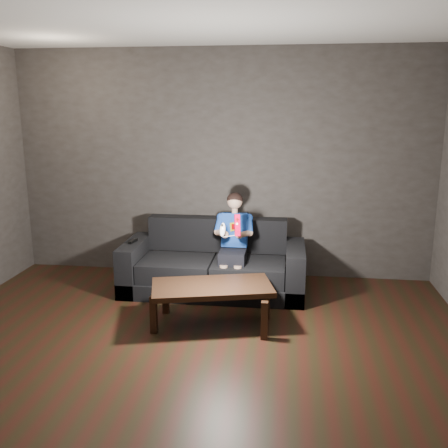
# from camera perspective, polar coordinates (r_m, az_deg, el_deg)

# --- Properties ---
(floor) EXTENTS (5.00, 5.00, 0.00)m
(floor) POSITION_cam_1_polar(r_m,az_deg,el_deg) (4.04, -5.17, -16.97)
(floor) COLOR black
(floor) RESTS_ON ground
(back_wall) EXTENTS (5.00, 0.04, 2.70)m
(back_wall) POSITION_cam_1_polar(r_m,az_deg,el_deg) (5.99, -0.26, 6.80)
(back_wall) COLOR #37322F
(back_wall) RESTS_ON ground
(ceiling) EXTENTS (5.00, 5.00, 0.02)m
(ceiling) POSITION_cam_1_polar(r_m,az_deg,el_deg) (3.55, -6.17, 24.08)
(ceiling) COLOR white
(ceiling) RESTS_ON back_wall
(sofa) EXTENTS (2.00, 0.87, 0.77)m
(sofa) POSITION_cam_1_polar(r_m,az_deg,el_deg) (5.62, -1.16, -5.12)
(sofa) COLOR black
(sofa) RESTS_ON floor
(child) EXTENTS (0.42, 0.51, 1.03)m
(child) POSITION_cam_1_polar(r_m,az_deg,el_deg) (5.43, 1.12, -1.32)
(child) COLOR black
(child) RESTS_ON sofa
(wii_remote_red) EXTENTS (0.07, 0.09, 0.22)m
(wii_remote_red) POSITION_cam_1_polar(r_m,az_deg,el_deg) (4.98, 1.53, -0.13)
(wii_remote_red) COLOR red
(wii_remote_red) RESTS_ON child
(nunchuk_white) EXTENTS (0.08, 0.10, 0.15)m
(nunchuk_white) POSITION_cam_1_polar(r_m,az_deg,el_deg) (5.02, -0.16, -0.65)
(nunchuk_white) COLOR white
(nunchuk_white) RESTS_ON child
(wii_remote_black) EXTENTS (0.06, 0.16, 0.03)m
(wii_remote_black) POSITION_cam_1_polar(r_m,az_deg,el_deg) (5.66, -10.36, -1.94)
(wii_remote_black) COLOR black
(wii_remote_black) RESTS_ON sofa
(coffee_table) EXTENTS (1.22, 0.81, 0.40)m
(coffee_table) POSITION_cam_1_polar(r_m,az_deg,el_deg) (4.71, -1.38, -7.59)
(coffee_table) COLOR black
(coffee_table) RESTS_ON floor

